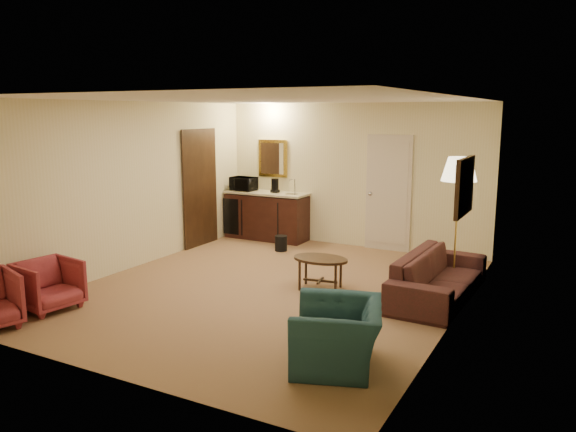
% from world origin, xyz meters
% --- Properties ---
extents(ground, '(6.00, 6.00, 0.00)m').
position_xyz_m(ground, '(0.00, 0.00, 0.00)').
color(ground, '#8A6446').
rests_on(ground, ground).
extents(room_walls, '(5.02, 6.01, 2.61)m').
position_xyz_m(room_walls, '(-0.10, 0.77, 1.72)').
color(room_walls, beige).
rests_on(room_walls, ground).
extents(wetbar_cabinet, '(1.64, 0.58, 0.92)m').
position_xyz_m(wetbar_cabinet, '(-1.65, 2.72, 0.46)').
color(wetbar_cabinet, '#321610').
rests_on(wetbar_cabinet, ground).
extents(sofa, '(0.69, 2.10, 0.81)m').
position_xyz_m(sofa, '(2.15, 0.69, 0.41)').
color(sofa, black).
rests_on(sofa, ground).
extents(teal_armchair, '(0.90, 1.11, 0.84)m').
position_xyz_m(teal_armchair, '(1.75, -1.78, 0.42)').
color(teal_armchair, '#1E3F4B').
rests_on(teal_armchair, ground).
extents(rose_chair_near, '(0.71, 0.75, 0.69)m').
position_xyz_m(rose_chair_near, '(-2.05, -2.00, 0.34)').
color(rose_chair_near, '#9D333F').
rests_on(rose_chair_near, ground).
extents(coffee_table, '(0.86, 0.66, 0.45)m').
position_xyz_m(coffee_table, '(0.60, 0.33, 0.23)').
color(coffee_table, '#301E10').
rests_on(coffee_table, ground).
extents(floor_lamp, '(0.60, 0.60, 1.84)m').
position_xyz_m(floor_lamp, '(2.20, 1.40, 0.92)').
color(floor_lamp, gold).
rests_on(floor_lamp, ground).
extents(waste_bin, '(0.27, 0.27, 0.27)m').
position_xyz_m(waste_bin, '(-0.94, 2.00, 0.14)').
color(waste_bin, black).
rests_on(waste_bin, ground).
extents(microwave, '(0.50, 0.30, 0.33)m').
position_xyz_m(microwave, '(-2.15, 2.68, 1.08)').
color(microwave, black).
rests_on(microwave, wetbar_cabinet).
extents(coffee_maker, '(0.17, 0.17, 0.26)m').
position_xyz_m(coffee_maker, '(-1.48, 2.74, 1.05)').
color(coffee_maker, black).
rests_on(coffee_maker, wetbar_cabinet).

